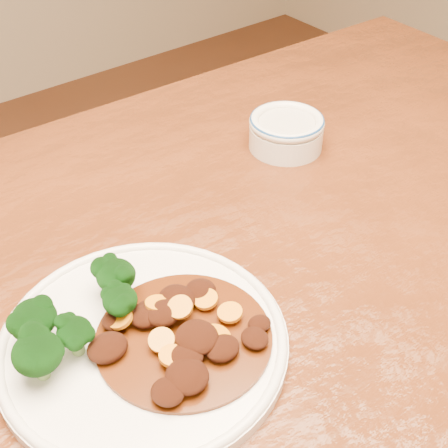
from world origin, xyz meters
TOP-DOWN VIEW (x-y plane):
  - dining_table at (-0.00, 0.00)m, footprint 1.53×0.95m
  - dinner_plate at (-0.12, -0.02)m, footprint 0.29×0.29m
  - broccoli_florets at (-0.17, 0.02)m, footprint 0.15×0.09m
  - mince_stew at (-0.09, -0.05)m, footprint 0.18×0.18m
  - dip_bowl at (0.25, 0.17)m, footprint 0.11×0.11m

SIDE VIEW (x-z plane):
  - dining_table at x=0.00m, z-range 0.30..1.05m
  - dinner_plate at x=-0.12m, z-range 0.75..0.77m
  - mince_stew at x=-0.09m, z-range 0.76..0.79m
  - dip_bowl at x=0.25m, z-range 0.75..0.80m
  - broccoli_florets at x=-0.17m, z-range 0.77..0.82m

